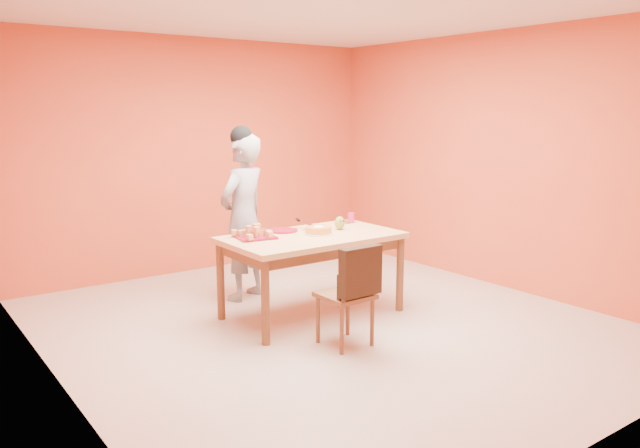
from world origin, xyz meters
TOP-DOWN VIEW (x-y plane):
  - floor at (0.00, 0.00)m, footprint 5.00×5.00m
  - ceiling at (0.00, 0.00)m, footprint 5.00×5.00m
  - wall_back at (0.00, 2.50)m, footprint 4.50×0.00m
  - wall_left at (-2.25, 0.00)m, footprint 0.00×5.00m
  - wall_right at (2.25, 0.00)m, footprint 0.00×5.00m
  - dining_table at (0.03, 0.32)m, footprint 1.60×0.90m
  - dining_chair at (-0.18, -0.47)m, footprint 0.39×0.45m
  - pastry_pile at (-0.45, 0.51)m, footprint 0.29×0.29m
  - person at (-0.21, 1.16)m, footprint 0.71×0.60m
  - pastry_platter at (-0.45, 0.51)m, footprint 0.37×0.37m
  - red_dinner_plate at (-0.09, 0.61)m, footprint 0.32×0.32m
  - white_cake_plate at (0.10, 0.30)m, footprint 0.30×0.30m
  - sponge_cake at (0.10, 0.30)m, footprint 0.28×0.28m
  - cake_server at (0.11, 0.48)m, footprint 0.13×0.23m
  - egg_ornament at (0.39, 0.37)m, footprint 0.10×0.09m
  - magenta_glass at (0.71, 0.59)m, footprint 0.08×0.08m
  - checker_tin at (0.66, 0.60)m, footprint 0.09×0.09m

SIDE VIEW (x-z plane):
  - floor at x=0.00m, z-range 0.00..0.00m
  - dining_chair at x=-0.18m, z-range 0.02..0.86m
  - dining_table at x=0.03m, z-range 0.29..1.05m
  - white_cake_plate at x=0.10m, z-range 0.76..0.77m
  - red_dinner_plate at x=-0.09m, z-range 0.76..0.78m
  - pastry_platter at x=-0.45m, z-range 0.76..0.78m
  - checker_tin at x=0.66m, z-range 0.76..0.79m
  - sponge_cake at x=0.10m, z-range 0.77..0.83m
  - magenta_glass at x=0.71m, z-range 0.76..0.86m
  - egg_ornament at x=0.39m, z-range 0.76..0.89m
  - person at x=-0.21m, z-range 0.00..1.65m
  - pastry_pile at x=-0.45m, z-range 0.78..0.87m
  - cake_server at x=0.11m, z-range 0.83..0.84m
  - wall_back at x=0.00m, z-range -0.90..3.60m
  - wall_left at x=-2.25m, z-range -1.15..3.85m
  - wall_right at x=2.25m, z-range -1.15..3.85m
  - ceiling at x=0.00m, z-range 2.70..2.70m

